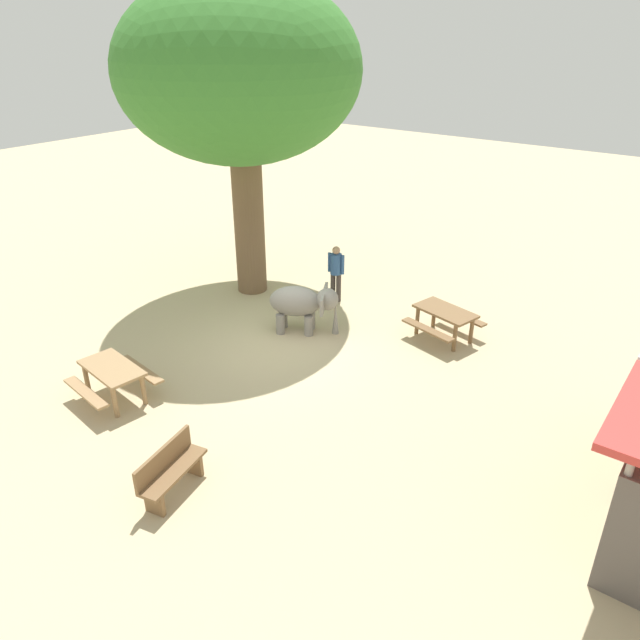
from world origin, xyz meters
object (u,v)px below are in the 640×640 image
object	(u,v)px
person_handler	(336,269)
picnic_table_far	(113,375)
elephant	(303,303)
picnic_table_near	(445,317)
shade_tree_main	(241,73)
wooden_bench	(170,469)

from	to	relation	value
person_handler	picnic_table_far	bearing A→B (deg)	-14.04
elephant	picnic_table_near	size ratio (longest dim) A/B	0.95
shade_tree_main	picnic_table_far	size ratio (longest dim) A/B	4.94
person_handler	picnic_table_far	size ratio (longest dim) A/B	0.96
elephant	wooden_bench	distance (m)	6.21
picnic_table_far	shade_tree_main	bearing A→B (deg)	-67.21
shade_tree_main	wooden_bench	xyz separation A→B (m)	(7.16, 4.70, -5.49)
elephant	picnic_table_near	world-z (taller)	elephant
shade_tree_main	picnic_table_near	bearing A→B (deg)	95.59
picnic_table_near	wooden_bench	bearing A→B (deg)	-84.93
wooden_bench	picnic_table_far	distance (m)	3.32
elephant	shade_tree_main	bearing A→B (deg)	127.28
shade_tree_main	picnic_table_near	world-z (taller)	shade_tree_main
person_handler	elephant	bearing A→B (deg)	4.68
wooden_bench	picnic_table_near	size ratio (longest dim) A/B	0.80
picnic_table_near	picnic_table_far	bearing A→B (deg)	-109.32
wooden_bench	elephant	bearing A→B (deg)	-174.44
person_handler	wooden_bench	distance (m)	8.30
elephant	shade_tree_main	xyz separation A→B (m)	(-1.23, -2.86, 5.18)
wooden_bench	person_handler	bearing A→B (deg)	-175.85
shade_tree_main	picnic_table_far	world-z (taller)	shade_tree_main
picnic_table_near	picnic_table_far	xyz separation A→B (m)	(6.57, -4.33, 0.00)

